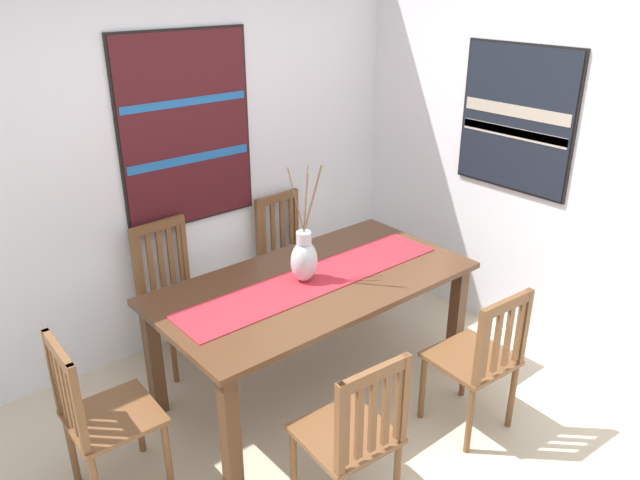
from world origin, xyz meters
TOP-DOWN VIEW (x-y plane):
  - ground_plane at (0.00, 0.00)m, footprint 6.40×6.40m
  - wall_back at (0.00, 1.86)m, footprint 6.40×0.12m
  - wall_side at (1.86, 0.00)m, footprint 0.12×6.40m
  - dining_table at (0.26, 0.72)m, footprint 1.92×0.99m
  - table_runner at (0.26, 0.72)m, footprint 1.76×0.36m
  - centerpiece_vase at (0.22, 0.76)m, footprint 0.18×0.18m
  - chair_0 at (0.72, -0.18)m, footprint 0.45×0.45m
  - chair_1 at (0.73, 1.59)m, footprint 0.44×0.44m
  - chair_2 at (-1.10, 0.71)m, footprint 0.43×0.43m
  - chair_3 at (-0.24, 1.59)m, footprint 0.45×0.45m
  - chair_4 at (-0.25, -0.18)m, footprint 0.45×0.45m
  - painting_on_back_wall at (0.07, 1.79)m, footprint 0.95×0.05m
  - painting_on_side_wall at (1.79, 0.46)m, footprint 0.05×0.85m

SIDE VIEW (x-z plane):
  - ground_plane at x=0.00m, z-range -0.03..0.00m
  - chair_0 at x=0.72m, z-range 0.02..0.93m
  - chair_1 at x=0.73m, z-range 0.02..0.95m
  - chair_4 at x=-0.25m, z-range 0.02..0.95m
  - chair_2 at x=-1.10m, z-range 0.02..0.95m
  - chair_3 at x=-0.24m, z-range 0.02..0.98m
  - dining_table at x=0.26m, z-range 0.28..1.04m
  - table_runner at x=0.26m, z-range 0.76..0.77m
  - centerpiece_vase at x=0.22m, z-range 0.54..1.27m
  - wall_back at x=0.00m, z-range 0.00..2.70m
  - wall_side at x=1.86m, z-range 0.00..2.70m
  - painting_on_back_wall at x=0.07m, z-range 0.87..2.14m
  - painting_on_side_wall at x=1.79m, z-range 1.07..2.04m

